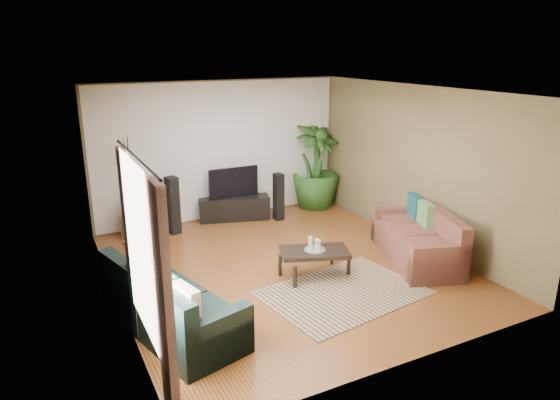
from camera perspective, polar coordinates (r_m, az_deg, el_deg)
floor at (r=7.83m, az=0.67°, el=-7.76°), size 5.50×5.50×0.00m
ceiling at (r=7.12m, az=0.75°, el=12.36°), size 5.50×5.50×0.00m
wall_back at (r=9.81m, az=-6.79°, el=5.59°), size 5.00×0.00×5.00m
wall_front at (r=5.21m, az=14.92°, el=-5.37°), size 5.00×0.00×5.00m
wall_left at (r=6.63m, az=-18.82°, el=-0.85°), size 0.00×5.50×5.50m
wall_right at (r=8.77m, az=15.37°, el=3.71°), size 0.00×5.50×5.50m
backwall_panel at (r=9.80m, az=-6.77°, el=5.58°), size 4.90×0.00×4.90m
window_pane at (r=5.12m, az=-15.89°, el=-5.25°), size 0.00×1.80×1.80m
curtain_near at (r=4.57m, az=-13.06°, el=-11.33°), size 0.08×0.35×2.20m
curtain_far at (r=5.91m, az=-16.69°, el=-4.89°), size 0.08×0.35×2.20m
curtain_rod at (r=4.87m, az=-16.17°, el=4.70°), size 0.03×1.90×0.03m
sofa_left at (r=6.19m, az=-12.26°, el=-10.91°), size 1.37×2.20×0.85m
sofa_right at (r=8.25m, az=15.30°, el=-3.85°), size 1.47×2.11×0.85m
area_rug at (r=7.14m, az=7.24°, el=-10.44°), size 2.35×1.81×0.01m
coffee_table at (r=7.52m, az=3.96°, el=-7.17°), size 1.12×0.85×0.41m
candle_tray at (r=7.43m, az=4.00°, el=-5.69°), size 0.31×0.31×0.01m
candle_tall at (r=7.39m, az=3.49°, el=-4.93°), size 0.06×0.06×0.20m
candle_mid at (r=7.39m, az=4.44°, el=-5.14°), size 0.06×0.06×0.15m
candle_short at (r=7.49m, az=4.23°, el=-4.94°), size 0.06×0.06×0.13m
tv_stand at (r=9.92m, az=-5.24°, el=-0.93°), size 1.44×0.78×0.46m
television at (r=9.77m, az=-5.33°, el=2.02°), size 1.01×0.06×0.60m
speaker_left at (r=9.26m, az=-12.15°, el=-0.61°), size 0.24×0.25×1.06m
speaker_right at (r=9.79m, az=-0.17°, el=0.37°), size 0.17×0.19×0.94m
potted_plant at (r=10.54m, az=4.08°, el=3.92°), size 1.20×1.20×1.79m
plant_pot at (r=10.74m, az=3.99°, el=-0.05°), size 0.33×0.33×0.26m
pedestal at (r=9.32m, az=-16.18°, el=-3.02°), size 0.49×0.49×0.38m
vase at (r=9.20m, az=-16.37°, el=-0.88°), size 0.35×0.35×0.49m
side_table at (r=7.89m, az=-15.30°, el=-6.26°), size 0.55×0.55×0.49m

